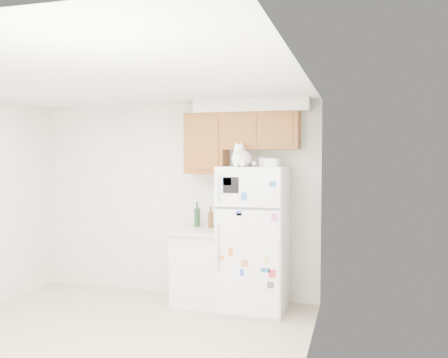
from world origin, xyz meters
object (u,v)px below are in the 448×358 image
at_px(bottle_amber, 211,217).
at_px(cat, 241,157).
at_px(base_counter, 200,266).
at_px(bottle_green, 197,214).
at_px(refrigerator, 254,238).
at_px(storage_box_back, 266,162).
at_px(storage_box_front, 272,163).

bearing_deg(bottle_amber, cat, -38.34).
distance_m(base_counter, bottle_green, 0.65).
relative_size(base_counter, bottle_amber, 3.40).
height_order(base_counter, bottle_green, bottle_green).
relative_size(refrigerator, base_counter, 1.85).
relative_size(cat, bottle_green, 1.25).
distance_m(cat, bottle_amber, 0.98).
bearing_deg(storage_box_back, bottle_amber, 144.46).
xyz_separation_m(cat, storage_box_back, (0.25, 0.20, -0.06)).
bearing_deg(bottle_green, storage_box_back, -14.22).
xyz_separation_m(base_counter, storage_box_front, (0.93, -0.23, 1.28)).
distance_m(base_counter, storage_box_front, 1.60).
relative_size(base_counter, storage_box_back, 5.11).
xyz_separation_m(bottle_green, bottle_amber, (0.20, -0.05, -0.02)).
xyz_separation_m(storage_box_front, bottle_green, (-1.04, 0.41, -0.67)).
xyz_separation_m(cat, storage_box_front, (0.35, 0.02, -0.06)).
distance_m(refrigerator, storage_box_back, 0.91).
distance_m(refrigerator, cat, 0.98).
distance_m(refrigerator, bottle_green, 0.87).
bearing_deg(storage_box_front, refrigerator, 158.45).
relative_size(refrigerator, cat, 4.25).
bearing_deg(base_counter, storage_box_front, -13.81).
height_order(refrigerator, bottle_amber, refrigerator).
xyz_separation_m(storage_box_back, storage_box_front, (0.10, -0.17, -0.01)).
bearing_deg(storage_box_back, storage_box_front, -81.68).
bearing_deg(bottle_green, storage_box_front, -21.64).
distance_m(base_counter, bottle_amber, 0.61).
bearing_deg(bottle_green, refrigerator, -17.86).
height_order(storage_box_front, bottle_amber, storage_box_front).
bearing_deg(base_counter, storage_box_back, -3.80).
distance_m(refrigerator, bottle_amber, 0.67).
xyz_separation_m(base_counter, bottle_green, (-0.11, 0.18, 0.62)).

